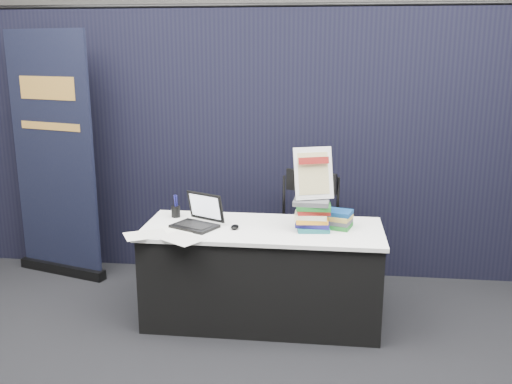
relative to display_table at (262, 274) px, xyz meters
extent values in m
plane|color=black|center=(0.00, -0.55, -0.38)|extent=(8.00, 8.00, 0.00)
cube|color=#B9B6AF|center=(0.00, 3.45, 1.37)|extent=(8.00, 0.02, 3.50)
cube|color=black|center=(0.00, 1.05, 0.82)|extent=(6.00, 0.08, 2.40)
cube|color=black|center=(0.00, 0.00, -0.02)|extent=(1.76, 0.71, 0.72)
cube|color=silver|center=(0.00, 0.00, 0.36)|extent=(1.80, 0.75, 0.03)
cube|color=black|center=(-0.51, -0.07, 0.38)|extent=(0.39, 0.35, 0.02)
cube|color=black|center=(-0.51, 0.04, 0.51)|extent=(0.31, 0.20, 0.22)
cube|color=white|center=(-0.51, 0.04, 0.51)|extent=(0.26, 0.16, 0.18)
ellipsoid|color=black|center=(-0.20, -0.06, 0.39)|extent=(0.06, 0.10, 0.03)
cube|color=silver|center=(-0.82, -0.28, 0.38)|extent=(0.36, 0.33, 0.00)
cube|color=silver|center=(-0.54, -0.33, 0.38)|extent=(0.37, 0.35, 0.00)
cube|color=white|center=(-0.62, -0.16, 0.38)|extent=(0.28, 0.21, 0.00)
cylinder|color=black|center=(-0.72, 0.19, 0.42)|extent=(0.09, 0.09, 0.09)
cube|color=#1A5E63|center=(0.37, -0.02, 0.39)|extent=(0.25, 0.20, 0.03)
cube|color=navy|center=(0.37, -0.02, 0.42)|extent=(0.25, 0.20, 0.03)
cube|color=orange|center=(0.37, -0.02, 0.46)|extent=(0.25, 0.20, 0.03)
cube|color=beige|center=(0.37, -0.02, 0.49)|extent=(0.25, 0.20, 0.03)
cube|color=maroon|center=(0.37, -0.02, 0.52)|extent=(0.25, 0.20, 0.03)
cube|color=#1A6322|center=(0.37, -0.02, 0.56)|extent=(0.25, 0.20, 0.03)
cube|color=#45464A|center=(0.37, -0.02, 0.59)|extent=(0.25, 0.20, 0.03)
cube|color=#1A6322|center=(0.55, 0.08, 0.39)|extent=(0.27, 0.24, 0.03)
cube|color=#45464A|center=(0.55, 0.08, 0.42)|extent=(0.27, 0.24, 0.03)
cube|color=#A48E41|center=(0.55, 0.08, 0.46)|extent=(0.27, 0.24, 0.03)
cube|color=navy|center=(0.55, 0.08, 0.49)|extent=(0.27, 0.24, 0.03)
cube|color=black|center=(0.37, -0.03, 0.62)|extent=(0.19, 0.08, 0.02)
cylinder|color=black|center=(0.30, 0.05, 0.73)|extent=(0.04, 0.10, 0.28)
cylinder|color=black|center=(0.45, 0.05, 0.73)|extent=(0.04, 0.10, 0.28)
cube|color=white|center=(0.37, 0.01, 0.80)|extent=(0.31, 0.20, 0.37)
cube|color=#CABC7E|center=(0.37, 0.01, 0.80)|extent=(0.24, 0.15, 0.30)
cube|color=maroon|center=(0.37, 0.00, 0.89)|extent=(0.22, 0.09, 0.05)
cube|color=black|center=(-1.97, 0.71, -0.33)|extent=(0.93, 0.37, 0.09)
cube|color=black|center=(-1.97, 0.73, 0.74)|extent=(0.86, 0.29, 2.22)
cube|color=gold|center=(-1.97, 0.71, 1.35)|extent=(0.59, 0.18, 0.20)
cube|color=gold|center=(-1.97, 0.71, 1.01)|extent=(0.64, 0.20, 0.07)
cylinder|color=black|center=(0.11, 0.16, -0.12)|extent=(0.02, 0.02, 0.51)
cylinder|color=black|center=(0.57, 0.16, -0.12)|extent=(0.02, 0.02, 0.51)
cylinder|color=black|center=(0.11, 0.62, -0.12)|extent=(0.02, 0.02, 0.51)
cylinder|color=black|center=(0.57, 0.62, -0.12)|extent=(0.02, 0.02, 0.51)
cube|color=black|center=(0.34, 0.39, 0.16)|extent=(0.63, 0.63, 0.05)
cube|color=black|center=(0.34, 0.62, 0.59)|extent=(0.43, 0.21, 0.18)
camera|label=1|loc=(0.45, -4.07, 1.67)|focal=40.00mm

